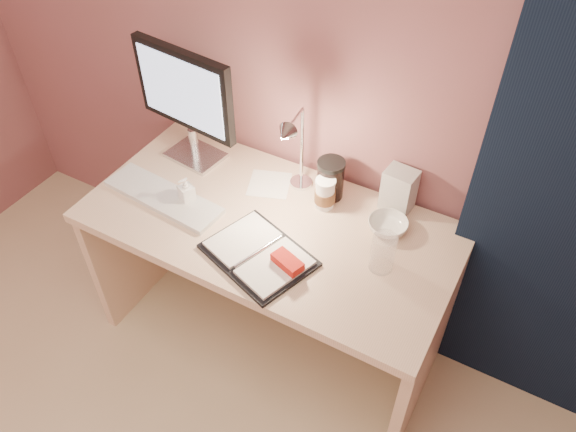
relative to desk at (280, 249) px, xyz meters
The scene contains 12 objects.
desk is the anchor object (origin of this frame).
monitor 0.71m from the desk, 167.08° to the left, with size 0.46×0.19×0.49m.
keyboard 0.51m from the desk, 158.37° to the right, with size 0.50×0.15×0.02m, color silver.
planner 0.35m from the desk, 74.55° to the right, with size 0.43×0.37×0.06m.
paper_c 0.27m from the desk, 134.85° to the left, with size 0.16×0.16×0.00m, color white.
coffee_cup 0.33m from the desk, 35.85° to the left, with size 0.08×0.08×0.13m.
clear_cup 0.54m from the desk, 10.14° to the right, with size 0.08×0.08×0.15m, color white.
bowl 0.48m from the desk, 13.50° to the left, with size 0.15×0.15×0.05m, color silver.
lotion_bottle 0.45m from the desk, 157.48° to the right, with size 0.05×0.05×0.12m, color white.
dark_jar 0.37m from the desk, 51.62° to the left, with size 0.10×0.10×0.15m, color black.
product_box 0.55m from the desk, 30.98° to the left, with size 0.11×0.09×0.17m, color silver.
desk_lamp 0.47m from the desk, 94.16° to the left, with size 0.10×0.23×0.38m.
Camera 1 is at (0.79, 0.12, 2.20)m, focal length 35.00 mm.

